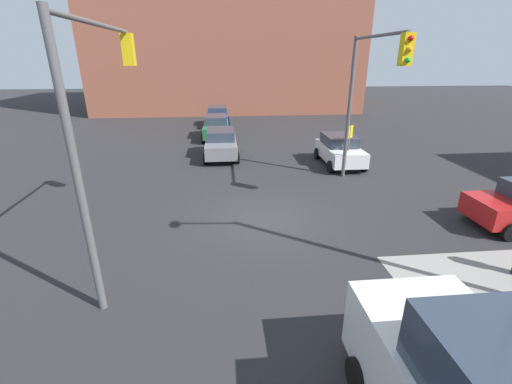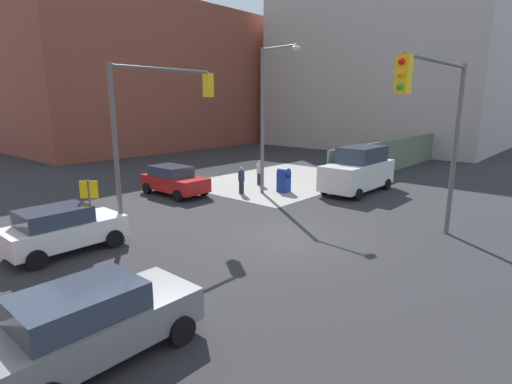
{
  "view_description": "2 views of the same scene",
  "coord_description": "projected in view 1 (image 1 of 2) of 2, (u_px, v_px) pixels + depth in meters",
  "views": [
    {
      "loc": [
        11.47,
        -1.48,
        5.61
      ],
      "look_at": [
        -0.08,
        -0.36,
        1.04
      ],
      "focal_mm": 24.0,
      "sensor_mm": 36.0,
      "label": 1
    },
    {
      "loc": [
        -11.95,
        -8.85,
        5.13
      ],
      "look_at": [
        -1.19,
        0.63,
        1.89
      ],
      "focal_mm": 28.0,
      "sensor_mm": 36.0,
      "label": 2
    }
  ],
  "objects": [
    {
      "name": "coupe_green",
      "position": [
        216.0,
        127.0,
        25.23
      ],
      "size": [
        4.31,
        2.02,
        1.62
      ],
      "color": "#1E6638",
      "rests_on": "ground"
    },
    {
      "name": "sedan_gray",
      "position": [
        221.0,
        143.0,
        20.41
      ],
      "size": [
        4.11,
        2.02,
        1.62
      ],
      "color": "slate",
      "rests_on": "ground"
    },
    {
      "name": "coupe_white",
      "position": [
        340.0,
        150.0,
        18.95
      ],
      "size": [
        3.88,
        2.02,
        1.62
      ],
      "color": "white",
      "rests_on": "ground"
    },
    {
      "name": "traffic_signal_se_corner",
      "position": [
        102.0,
        98.0,
        8.65
      ],
      "size": [
        5.95,
        0.36,
        6.5
      ],
      "color": "#59595B",
      "rests_on": "ground"
    },
    {
      "name": "ground_plane",
      "position": [
        266.0,
        218.0,
        12.81
      ],
      "size": [
        120.0,
        120.0,
        0.0
      ],
      "primitive_type": "plane",
      "color": "#28282B"
    },
    {
      "name": "warning_sign_two_way",
      "position": [
        349.0,
        140.0,
        17.66
      ],
      "size": [
        0.48,
        0.48,
        2.4
      ],
      "color": "#4C4C4C",
      "rests_on": "ground"
    },
    {
      "name": "building_brick_west",
      "position": [
        226.0,
        14.0,
        38.63
      ],
      "size": [
        16.0,
        28.0,
        20.45
      ],
      "color": "#93513D",
      "rests_on": "ground"
    },
    {
      "name": "traffic_signal_nw_corner",
      "position": [
        368.0,
        84.0,
        13.98
      ],
      "size": [
        4.92,
        0.36,
        6.5
      ],
      "color": "#59595B",
      "rests_on": "ground"
    },
    {
      "name": "sedan_blue",
      "position": [
        218.0,
        116.0,
        29.89
      ],
      "size": [
        4.11,
        2.02,
        1.62
      ],
      "color": "#1E389E",
      "rests_on": "ground"
    }
  ]
}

